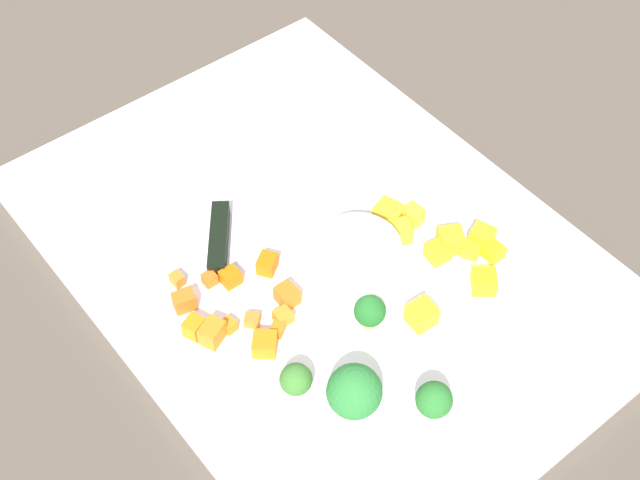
% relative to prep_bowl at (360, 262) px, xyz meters
% --- Properties ---
extents(ground_plane, '(4.00, 4.00, 0.00)m').
position_rel_prep_bowl_xyz_m(ground_plane, '(-0.05, -0.00, -0.04)').
color(ground_plane, '#52493E').
extents(cutting_board, '(0.53, 0.38, 0.01)m').
position_rel_prep_bowl_xyz_m(cutting_board, '(-0.05, -0.00, -0.03)').
color(cutting_board, white).
rests_on(cutting_board, ground_plane).
extents(prep_bowl, '(0.07, 0.07, 0.05)m').
position_rel_prep_bowl_xyz_m(prep_bowl, '(0.00, 0.00, 0.00)').
color(prep_bowl, white).
rests_on(prep_bowl, cutting_board).
extents(chef_knife, '(0.24, 0.19, 0.02)m').
position_rel_prep_bowl_xyz_m(chef_knife, '(-0.15, -0.04, -0.02)').
color(chef_knife, silver).
rests_on(chef_knife, cutting_board).
extents(carrot_dice_0, '(0.02, 0.02, 0.02)m').
position_rel_prep_bowl_xyz_m(carrot_dice_0, '(-0.06, -0.05, -0.02)').
color(carrot_dice_0, orange).
rests_on(carrot_dice_0, cutting_board).
extents(carrot_dice_1, '(0.01, 0.01, 0.01)m').
position_rel_prep_bowl_xyz_m(carrot_dice_1, '(-0.09, -0.12, -0.02)').
color(carrot_dice_1, orange).
rests_on(carrot_dice_1, cutting_board).
extents(carrot_dice_2, '(0.02, 0.02, 0.02)m').
position_rel_prep_bowl_xyz_m(carrot_dice_2, '(-0.02, -0.06, -0.02)').
color(carrot_dice_2, orange).
rests_on(carrot_dice_2, cutting_board).
extents(carrot_dice_3, '(0.02, 0.02, 0.01)m').
position_rel_prep_bowl_xyz_m(carrot_dice_3, '(-0.02, -0.10, -0.02)').
color(carrot_dice_3, orange).
rests_on(carrot_dice_3, cutting_board).
extents(carrot_dice_4, '(0.01, 0.02, 0.01)m').
position_rel_prep_bowl_xyz_m(carrot_dice_4, '(-0.07, -0.09, -0.02)').
color(carrot_dice_4, orange).
rests_on(carrot_dice_4, cutting_board).
extents(carrot_dice_5, '(0.02, 0.02, 0.02)m').
position_rel_prep_bowl_xyz_m(carrot_dice_5, '(-0.07, -0.13, -0.02)').
color(carrot_dice_5, orange).
rests_on(carrot_dice_5, cutting_board).
extents(carrot_dice_6, '(0.03, 0.03, 0.01)m').
position_rel_prep_bowl_xyz_m(carrot_dice_6, '(0.01, -0.10, -0.02)').
color(carrot_dice_6, orange).
rests_on(carrot_dice_6, cutting_board).
extents(carrot_dice_7, '(0.01, 0.01, 0.01)m').
position_rel_prep_bowl_xyz_m(carrot_dice_7, '(-0.01, -0.08, -0.02)').
color(carrot_dice_7, orange).
rests_on(carrot_dice_7, cutting_board).
extents(carrot_dice_8, '(0.02, 0.02, 0.02)m').
position_rel_prep_bowl_xyz_m(carrot_dice_8, '(-0.04, -0.14, -0.02)').
color(carrot_dice_8, orange).
rests_on(carrot_dice_8, cutting_board).
extents(carrot_dice_9, '(0.01, 0.01, 0.01)m').
position_rel_prep_bowl_xyz_m(carrot_dice_9, '(-0.00, -0.09, -0.02)').
color(carrot_dice_9, orange).
rests_on(carrot_dice_9, cutting_board).
extents(carrot_dice_10, '(0.02, 0.02, 0.02)m').
position_rel_prep_bowl_xyz_m(carrot_dice_10, '(-0.03, -0.13, -0.02)').
color(carrot_dice_10, orange).
rests_on(carrot_dice_10, cutting_board).
extents(carrot_dice_11, '(0.01, 0.01, 0.01)m').
position_rel_prep_bowl_xyz_m(carrot_dice_11, '(-0.08, -0.10, -0.02)').
color(carrot_dice_11, orange).
rests_on(carrot_dice_11, cutting_board).
extents(carrot_dice_12, '(0.01, 0.01, 0.01)m').
position_rel_prep_bowl_xyz_m(carrot_dice_12, '(-0.03, -0.11, -0.02)').
color(carrot_dice_12, orange).
rests_on(carrot_dice_12, cutting_board).
extents(pepper_dice_0, '(0.03, 0.03, 0.02)m').
position_rel_prep_bowl_xyz_m(pepper_dice_0, '(-0.01, 0.05, -0.02)').
color(pepper_dice_0, yellow).
rests_on(pepper_dice_0, cutting_board).
extents(pepper_dice_1, '(0.02, 0.02, 0.02)m').
position_rel_prep_bowl_xyz_m(pepper_dice_1, '(0.04, 0.11, -0.01)').
color(pepper_dice_1, yellow).
rests_on(pepper_dice_1, cutting_board).
extents(pepper_dice_2, '(0.03, 0.03, 0.02)m').
position_rel_prep_bowl_xyz_m(pepper_dice_2, '(0.02, 0.08, -0.02)').
color(pepper_dice_2, yellow).
rests_on(pepper_dice_2, cutting_board).
extents(pepper_dice_3, '(0.02, 0.02, 0.02)m').
position_rel_prep_bowl_xyz_m(pepper_dice_3, '(-0.02, 0.08, -0.02)').
color(pepper_dice_3, yellow).
rests_on(pepper_dice_3, cutting_board).
extents(pepper_dice_4, '(0.03, 0.03, 0.02)m').
position_rel_prep_bowl_xyz_m(pepper_dice_4, '(-0.03, 0.06, -0.02)').
color(pepper_dice_4, yellow).
rests_on(pepper_dice_4, cutting_board).
extents(pepper_dice_5, '(0.02, 0.02, 0.01)m').
position_rel_prep_bowl_xyz_m(pepper_dice_5, '(0.02, 0.07, -0.02)').
color(pepper_dice_5, yellow).
rests_on(pepper_dice_5, cutting_board).
extents(pepper_dice_6, '(0.02, 0.02, 0.01)m').
position_rel_prep_bowl_xyz_m(pepper_dice_6, '(0.05, 0.11, -0.02)').
color(pepper_dice_6, yellow).
rests_on(pepper_dice_6, cutting_board).
extents(pepper_dice_7, '(0.03, 0.03, 0.02)m').
position_rel_prep_bowl_xyz_m(pepper_dice_7, '(0.07, 0.08, -0.02)').
color(pepper_dice_7, yellow).
rests_on(pepper_dice_7, cutting_board).
extents(pepper_dice_8, '(0.02, 0.02, 0.02)m').
position_rel_prep_bowl_xyz_m(pepper_dice_8, '(0.06, 0.01, -0.01)').
color(pepper_dice_8, yellow).
rests_on(pepper_dice_8, cutting_board).
extents(pepper_dice_9, '(0.02, 0.02, 0.01)m').
position_rel_prep_bowl_xyz_m(pepper_dice_9, '(0.04, 0.09, -0.02)').
color(pepper_dice_9, yellow).
rests_on(pepper_dice_9, cutting_board).
extents(broccoli_floret_0, '(0.03, 0.03, 0.03)m').
position_rel_prep_bowl_xyz_m(broccoli_floret_0, '(0.04, -0.02, -0.00)').
color(broccoli_floret_0, '#92C363').
rests_on(broccoli_floret_0, cutting_board).
extents(broccoli_floret_1, '(0.03, 0.03, 0.03)m').
position_rel_prep_bowl_xyz_m(broccoli_floret_1, '(0.13, -0.04, -0.00)').
color(broccoli_floret_1, '#88AE66').
rests_on(broccoli_floret_1, cutting_board).
extents(broccoli_floret_2, '(0.04, 0.04, 0.04)m').
position_rel_prep_bowl_xyz_m(broccoli_floret_2, '(0.09, -0.08, -0.00)').
color(broccoli_floret_2, '#85BF64').
rests_on(broccoli_floret_2, cutting_board).
extents(broccoli_floret_3, '(0.03, 0.03, 0.03)m').
position_rel_prep_bowl_xyz_m(broccoli_floret_3, '(0.05, -0.11, -0.01)').
color(broccoli_floret_3, '#81BD56').
rests_on(broccoli_floret_3, cutting_board).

